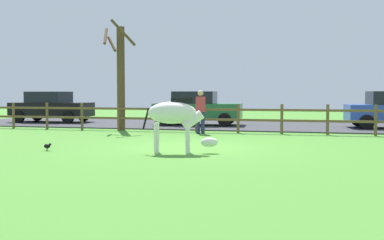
% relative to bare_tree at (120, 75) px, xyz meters
% --- Properties ---
extents(ground_plane, '(60.00, 60.00, 0.00)m').
position_rel_bare_tree_xyz_m(ground_plane, '(4.35, -5.13, -2.29)').
color(ground_plane, '#47842D').
extents(parking_asphalt, '(28.00, 7.40, 0.05)m').
position_rel_bare_tree_xyz_m(parking_asphalt, '(4.35, 4.17, -2.26)').
color(parking_asphalt, '#38383D').
rests_on(parking_asphalt, ground_plane).
extents(paddock_fence, '(21.58, 0.11, 1.12)m').
position_rel_bare_tree_xyz_m(paddock_fence, '(4.09, -0.13, -1.65)').
color(paddock_fence, brown).
rests_on(paddock_fence, ground_plane).
extents(bare_tree, '(1.58, 1.22, 4.48)m').
position_rel_bare_tree_xyz_m(bare_tree, '(0.00, 0.00, 0.00)').
color(bare_tree, '#513A23').
rests_on(bare_tree, ground_plane).
extents(zebra, '(1.91, 0.74, 1.41)m').
position_rel_bare_tree_xyz_m(zebra, '(4.29, -6.47, -1.36)').
color(zebra, white).
rests_on(zebra, ground_plane).
extents(crow_on_grass, '(0.21, 0.10, 0.20)m').
position_rel_bare_tree_xyz_m(crow_on_grass, '(0.85, -6.85, -2.16)').
color(crow_on_grass, black).
rests_on(crow_on_grass, ground_plane).
extents(parked_car_black, '(4.04, 1.97, 1.56)m').
position_rel_bare_tree_xyz_m(parked_car_black, '(-5.29, 3.38, -1.44)').
color(parked_car_black, black).
rests_on(parked_car_black, parking_asphalt).
extents(parked_car_green, '(4.10, 2.08, 1.56)m').
position_rel_bare_tree_xyz_m(parked_car_green, '(2.49, 3.14, -1.44)').
color(parked_car_green, '#236B38').
rests_on(parked_car_green, parking_asphalt).
extents(visitor_near_fence, '(0.40, 0.30, 1.64)m').
position_rel_bare_tree_xyz_m(visitor_near_fence, '(3.59, -0.80, -1.38)').
color(visitor_near_fence, '#232847').
rests_on(visitor_near_fence, ground_plane).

